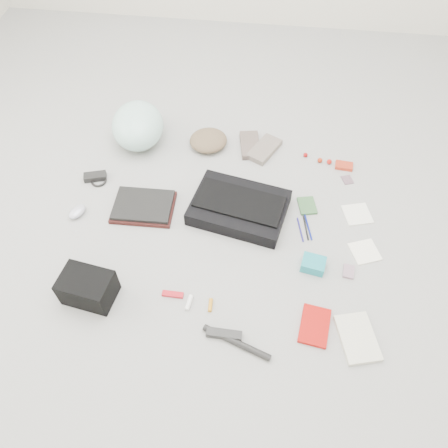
# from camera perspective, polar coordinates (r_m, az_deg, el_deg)

# --- Properties ---
(ground_plane) EXTENTS (4.00, 4.00, 0.00)m
(ground_plane) POSITION_cam_1_polar(r_m,az_deg,el_deg) (2.16, 0.00, -0.80)
(ground_plane) COLOR gray
(messenger_bag) EXTENTS (0.52, 0.42, 0.08)m
(messenger_bag) POSITION_cam_1_polar(r_m,az_deg,el_deg) (2.20, 1.99, 2.16)
(messenger_bag) COLOR black
(messenger_bag) RESTS_ON ground_plane
(bag_flap) EXTENTS (0.47, 0.28, 0.01)m
(bag_flap) POSITION_cam_1_polar(r_m,az_deg,el_deg) (2.17, 2.03, 2.91)
(bag_flap) COLOR black
(bag_flap) RESTS_ON messenger_bag
(laptop_sleeve) EXTENTS (0.32, 0.24, 0.02)m
(laptop_sleeve) POSITION_cam_1_polar(r_m,az_deg,el_deg) (2.28, -10.45, 2.15)
(laptop_sleeve) COLOR #391412
(laptop_sleeve) RESTS_ON ground_plane
(laptop) EXTENTS (0.30, 0.22, 0.02)m
(laptop) POSITION_cam_1_polar(r_m,az_deg,el_deg) (2.26, -10.52, 2.48)
(laptop) COLOR black
(laptop) RESTS_ON laptop_sleeve
(bike_helmet) EXTENTS (0.36, 0.42, 0.22)m
(bike_helmet) POSITION_cam_1_polar(r_m,az_deg,el_deg) (2.59, -11.20, 12.51)
(bike_helmet) COLOR #C1F7EB
(bike_helmet) RESTS_ON ground_plane
(beanie) EXTENTS (0.28, 0.27, 0.08)m
(beanie) POSITION_cam_1_polar(r_m,az_deg,el_deg) (2.55, -2.06, 10.86)
(beanie) COLOR brown
(beanie) RESTS_ON ground_plane
(mitten_left) EXTENTS (0.14, 0.23, 0.03)m
(mitten_left) POSITION_cam_1_polar(r_m,az_deg,el_deg) (2.56, 3.43, 10.25)
(mitten_left) COLOR #65544E
(mitten_left) RESTS_ON ground_plane
(mitten_right) EXTENTS (0.20, 0.25, 0.03)m
(mitten_right) POSITION_cam_1_polar(r_m,az_deg,el_deg) (2.54, 5.30, 9.69)
(mitten_right) COLOR slate
(mitten_right) RESTS_ON ground_plane
(power_brick) EXTENTS (0.13, 0.09, 0.03)m
(power_brick) POSITION_cam_1_polar(r_m,az_deg,el_deg) (2.48, -16.47, 5.96)
(power_brick) COLOR black
(power_brick) RESTS_ON ground_plane
(cable_coil) EXTENTS (0.09, 0.09, 0.01)m
(cable_coil) POSITION_cam_1_polar(r_m,az_deg,el_deg) (2.46, -16.03, 5.43)
(cable_coil) COLOR black
(cable_coil) RESTS_ON ground_plane
(mouse) EXTENTS (0.10, 0.12, 0.04)m
(mouse) POSITION_cam_1_polar(r_m,az_deg,el_deg) (2.33, -18.63, 1.53)
(mouse) COLOR #B5B5C9
(mouse) RESTS_ON ground_plane
(camera_bag) EXTENTS (0.24, 0.19, 0.14)m
(camera_bag) POSITION_cam_1_polar(r_m,az_deg,el_deg) (2.00, -17.35, -7.94)
(camera_bag) COLOR black
(camera_bag) RESTS_ON ground_plane
(multitool) EXTENTS (0.10, 0.03, 0.01)m
(multitool) POSITION_cam_1_polar(r_m,az_deg,el_deg) (1.98, -6.71, -9.11)
(multitool) COLOR #B0111B
(multitool) RESTS_ON ground_plane
(toiletry_tube_white) EXTENTS (0.03, 0.07, 0.02)m
(toiletry_tube_white) POSITION_cam_1_polar(r_m,az_deg,el_deg) (1.95, -4.60, -10.19)
(toiletry_tube_white) COLOR white
(toiletry_tube_white) RESTS_ON ground_plane
(toiletry_tube_orange) EXTENTS (0.02, 0.06, 0.02)m
(toiletry_tube_orange) POSITION_cam_1_polar(r_m,az_deg,el_deg) (1.94, -1.79, -10.54)
(toiletry_tube_orange) COLOR #C67F19
(toiletry_tube_orange) RESTS_ON ground_plane
(u_lock) EXTENTS (0.15, 0.04, 0.03)m
(u_lock) POSITION_cam_1_polar(r_m,az_deg,el_deg) (1.88, 0.01, -14.20)
(u_lock) COLOR black
(u_lock) RESTS_ON ground_plane
(bike_pump) EXTENTS (0.30, 0.13, 0.03)m
(bike_pump) POSITION_cam_1_polar(r_m,az_deg,el_deg) (1.86, 1.64, -15.21)
(bike_pump) COLOR black
(bike_pump) RESTS_ON ground_plane
(book_red) EXTENTS (0.14, 0.19, 0.02)m
(book_red) POSITION_cam_1_polar(r_m,az_deg,el_deg) (1.94, 11.75, -12.88)
(book_red) COLOR red
(book_red) RESTS_ON ground_plane
(book_white) EXTENTS (0.19, 0.24, 0.02)m
(book_white) POSITION_cam_1_polar(r_m,az_deg,el_deg) (1.95, 17.03, -14.04)
(book_white) COLOR beige
(book_white) RESTS_ON ground_plane
(notepad) EXTENTS (0.11, 0.13, 0.01)m
(notepad) POSITION_cam_1_polar(r_m,az_deg,el_deg) (2.29, 10.79, 2.37)
(notepad) COLOR #345E35
(notepad) RESTS_ON ground_plane
(pen_blue) EXTENTS (0.04, 0.15, 0.01)m
(pen_blue) POSITION_cam_1_polar(r_m,az_deg,el_deg) (2.19, 9.93, -0.73)
(pen_blue) COLOR navy
(pen_blue) RESTS_ON ground_plane
(pen_black) EXTENTS (0.03, 0.15, 0.01)m
(pen_black) POSITION_cam_1_polar(r_m,az_deg,el_deg) (2.21, 10.64, -0.50)
(pen_black) COLOR black
(pen_black) RESTS_ON ground_plane
(pen_navy) EXTENTS (0.04, 0.15, 0.01)m
(pen_navy) POSITION_cam_1_polar(r_m,az_deg,el_deg) (2.21, 10.95, -0.42)
(pen_navy) COLOR navy
(pen_navy) RESTS_ON ground_plane
(accordion_wallet) EXTENTS (0.12, 0.10, 0.05)m
(accordion_wallet) POSITION_cam_1_polar(r_m,az_deg,el_deg) (2.06, 11.58, -5.17)
(accordion_wallet) COLOR teal
(accordion_wallet) RESTS_ON ground_plane
(card_deck) EXTENTS (0.06, 0.08, 0.01)m
(card_deck) POSITION_cam_1_polar(r_m,az_deg,el_deg) (2.10, 15.96, -5.99)
(card_deck) COLOR gray
(card_deck) RESTS_ON ground_plane
(napkin_top) EXTENTS (0.16, 0.16, 0.01)m
(napkin_top) POSITION_cam_1_polar(r_m,az_deg,el_deg) (2.32, 17.00, 1.22)
(napkin_top) COLOR white
(napkin_top) RESTS_ON ground_plane
(napkin_bottom) EXTENTS (0.16, 0.16, 0.01)m
(napkin_bottom) POSITION_cam_1_polar(r_m,az_deg,el_deg) (2.19, 17.91, -3.46)
(napkin_bottom) COLOR white
(napkin_bottom) RESTS_ON ground_plane
(lollipop_a) EXTENTS (0.03, 0.03, 0.03)m
(lollipop_a) POSITION_cam_1_polar(r_m,az_deg,el_deg) (2.54, 10.60, 8.86)
(lollipop_a) COLOR #9E0D0E
(lollipop_a) RESTS_ON ground_plane
(lollipop_b) EXTENTS (0.03, 0.03, 0.03)m
(lollipop_b) POSITION_cam_1_polar(r_m,az_deg,el_deg) (2.53, 12.43, 8.13)
(lollipop_b) COLOR #A3270E
(lollipop_b) RESTS_ON ground_plane
(lollipop_c) EXTENTS (0.03, 0.03, 0.03)m
(lollipop_c) POSITION_cam_1_polar(r_m,az_deg,el_deg) (2.53, 13.58, 7.91)
(lollipop_c) COLOR red
(lollipop_c) RESTS_ON ground_plane
(altoids_tin) EXTENTS (0.10, 0.07, 0.02)m
(altoids_tin) POSITION_cam_1_polar(r_m,az_deg,el_deg) (2.53, 15.40, 7.35)
(altoids_tin) COLOR #B7341C
(altoids_tin) RESTS_ON ground_plane
(stamp_sheet) EXTENTS (0.07, 0.08, 0.00)m
(stamp_sheet) POSITION_cam_1_polar(r_m,az_deg,el_deg) (2.47, 15.81, 5.57)
(stamp_sheet) COLOR #745664
(stamp_sheet) RESTS_ON ground_plane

